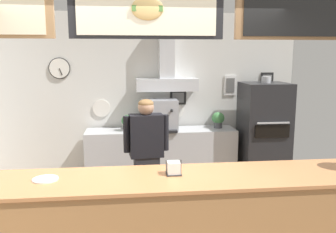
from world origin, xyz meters
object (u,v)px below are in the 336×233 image
at_px(espresso_machine, 159,115).
at_px(napkin_holder, 174,168).
at_px(pizza_oven, 263,135).
at_px(potted_sage, 128,122).
at_px(condiment_plate, 45,179).
at_px(shop_worker, 146,155).
at_px(potted_thyme, 218,119).

height_order(espresso_machine, napkin_holder, espresso_machine).
bearing_deg(pizza_oven, napkin_holder, -126.50).
xyz_separation_m(pizza_oven, potted_sage, (-2.16, 0.12, 0.23)).
height_order(pizza_oven, condiment_plate, pizza_oven).
relative_size(shop_worker, napkin_holder, 11.32).
relative_size(pizza_oven, condiment_plate, 8.25).
bearing_deg(condiment_plate, napkin_holder, 1.20).
distance_m(shop_worker, napkin_holder, 1.40).
xyz_separation_m(shop_worker, napkin_holder, (0.17, -1.37, 0.27)).
bearing_deg(potted_sage, pizza_oven, -3.06).
bearing_deg(shop_worker, espresso_machine, -109.00).
xyz_separation_m(potted_thyme, condiment_plate, (-2.14, -2.57, -0.01)).
height_order(shop_worker, napkin_holder, shop_worker).
bearing_deg(pizza_oven, potted_thyme, 165.48).
distance_m(potted_sage, napkin_holder, 2.52).
relative_size(potted_thyme, condiment_plate, 1.20).
relative_size(shop_worker, condiment_plate, 7.27).
distance_m(shop_worker, potted_sage, 1.16).
bearing_deg(potted_thyme, napkin_holder, -112.39).
bearing_deg(condiment_plate, shop_worker, 56.56).
bearing_deg(espresso_machine, shop_worker, -103.26).
bearing_deg(shop_worker, potted_thyme, -141.59).
bearing_deg(potted_thyme, condiment_plate, -129.71).
distance_m(shop_worker, condiment_plate, 1.68).
bearing_deg(napkin_holder, shop_worker, 97.08).
relative_size(espresso_machine, napkin_holder, 4.04).
distance_m(shop_worker, espresso_machine, 1.20).
relative_size(pizza_oven, espresso_machine, 3.18).
bearing_deg(napkin_holder, espresso_machine, 87.80).
distance_m(shop_worker, potted_thyme, 1.72).
bearing_deg(shop_worker, pizza_oven, -158.19).
xyz_separation_m(espresso_machine, condiment_plate, (-1.18, -2.51, -0.10)).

